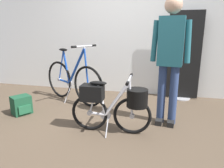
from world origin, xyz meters
name	(u,v)px	position (x,y,z in m)	size (l,w,h in m)	color
ground_plane	(104,128)	(0.00, 0.00, 0.00)	(6.46, 6.46, 0.00)	brown
back_wall	(128,16)	(0.00, 1.80, 1.56)	(6.46, 0.10, 3.13)	white
floor_banner_stand	(184,61)	(1.09, 1.59, 0.73)	(0.60, 0.36, 1.63)	#B7B7BC
folding_bike_foreground	(114,103)	(0.16, -0.07, 0.40)	(1.04, 0.53, 0.74)	black
display_bike_left	(73,81)	(-0.86, 0.93, 0.39)	(1.38, 0.75, 1.05)	black
visitor_near_wall	(170,54)	(0.81, 0.39, 0.98)	(0.53, 0.30, 1.70)	navy
backpack_on_floor	(21,105)	(-1.40, 0.17, 0.14)	(0.33, 0.34, 0.29)	#19472D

